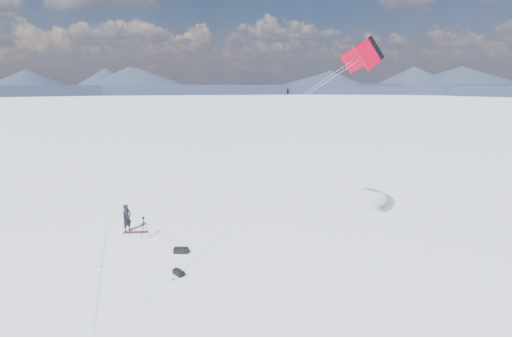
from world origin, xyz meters
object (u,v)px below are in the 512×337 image
(tripod, at_px, (144,225))
(gear_bag_a, at_px, (181,250))
(snowkiter, at_px, (128,231))
(snowboard, at_px, (136,232))
(gear_bag_b, at_px, (179,273))

(tripod, xyz_separation_m, gear_bag_a, (3.07, -1.32, -0.77))
(snowkiter, xyz_separation_m, tripod, (1.66, -0.78, 0.93))
(snowboard, bearing_deg, gear_bag_a, -44.35)
(snowkiter, relative_size, gear_bag_b, 2.56)
(tripod, bearing_deg, snowboard, 127.73)
(snowkiter, height_order, gear_bag_b, snowkiter)
(gear_bag_b, bearing_deg, gear_bag_a, 143.03)
(snowkiter, relative_size, gear_bag_a, 2.14)
(snowkiter, relative_size, snowboard, 1.19)
(snowkiter, height_order, tripod, tripod)
(gear_bag_a, xyz_separation_m, gear_bag_b, (0.94, -2.35, -0.03))
(snowboard, distance_m, tripod, 1.59)
(tripod, relative_size, gear_bag_b, 1.98)
(tripod, bearing_deg, gear_bag_b, -60.79)
(snowboard, height_order, gear_bag_a, gear_bag_a)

